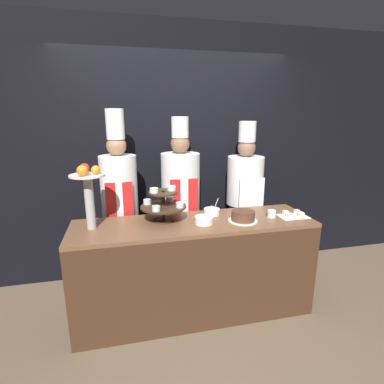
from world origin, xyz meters
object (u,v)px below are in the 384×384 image
cake_square_tray (293,215)px  chef_left (120,199)px  fruit_pedestal (88,187)px  cake_round (243,216)px  serving_bowl_near (204,220)px  chef_center_right (244,196)px  cup_white (272,214)px  chef_center_left (181,197)px  serving_bowl_far (212,212)px  tiered_stand (163,204)px

cake_square_tray → chef_left: chef_left is taller
fruit_pedestal → cake_round: fruit_pedestal is taller
serving_bowl_near → chef_left: size_ratio=0.09×
fruit_pedestal → chef_left: bearing=64.1°
chef_center_right → cup_white: bearing=-86.7°
fruit_pedestal → cake_square_tray: (1.82, -0.12, -0.34)m
cake_square_tray → serving_bowl_near: serving_bowl_near is taller
chef_center_left → serving_bowl_far: bearing=-58.5°
serving_bowl_near → chef_center_left: chef_center_left is taller
cake_square_tray → serving_bowl_far: bearing=162.5°
cup_white → cake_square_tray: (0.20, -0.03, -0.02)m
fruit_pedestal → tiered_stand: bearing=3.5°
serving_bowl_far → chef_center_right: bearing=37.3°
chef_left → chef_center_right: chef_left is taller
cup_white → tiered_stand: bearing=173.0°
cake_square_tray → serving_bowl_near: 0.86m
tiered_stand → chef_left: chef_left is taller
chef_left → chef_center_right: 1.34m
cake_square_tray → serving_bowl_far: size_ratio=1.65×
cake_round → cup_white: size_ratio=3.40×
tiered_stand → chef_center_left: size_ratio=0.22×
tiered_stand → chef_left: 0.59m
cup_white → chef_center_right: bearing=93.3°
cake_round → chef_left: (-1.07, 0.61, 0.06)m
fruit_pedestal → cup_white: bearing=-3.0°
fruit_pedestal → chef_center_left: size_ratio=0.30×
serving_bowl_near → chef_center_left: 0.59m
tiered_stand → chef_center_right: 1.07m
chef_center_left → chef_center_right: bearing=0.0°
fruit_pedestal → serving_bowl_near: bearing=-6.0°
cup_white → chef_center_right: chef_center_right is taller
chef_center_right → serving_bowl_near: bearing=-136.9°
fruit_pedestal → serving_bowl_far: fruit_pedestal is taller
chef_left → tiered_stand: bearing=-49.7°
tiered_stand → serving_bowl_near: tiered_stand is taller
cake_square_tray → serving_bowl_near: (-0.86, 0.02, 0.01)m
serving_bowl_near → serving_bowl_far: serving_bowl_near is taller
fruit_pedestal → chef_center_left: chef_center_left is taller
serving_bowl_near → chef_center_left: size_ratio=0.09×
tiered_stand → chef_center_right: chef_center_right is taller
chef_center_right → fruit_pedestal: bearing=-162.9°
fruit_pedestal → chef_left: 0.60m
tiered_stand → cake_round: tiered_stand is taller
tiered_stand → serving_bowl_near: size_ratio=2.45×
tiered_stand → fruit_pedestal: (-0.62, -0.04, 0.19)m
tiered_stand → cup_white: (1.00, -0.12, -0.13)m
cake_round → chef_center_right: bearing=66.2°
cake_round → cake_square_tray: cake_round is taller
serving_bowl_near → chef_center_right: bearing=43.1°
cake_square_tray → cake_round: bearing=-179.3°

